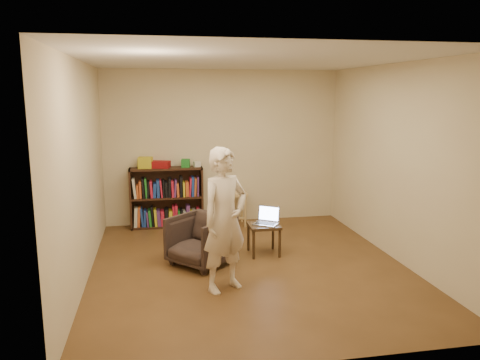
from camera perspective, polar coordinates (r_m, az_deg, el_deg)
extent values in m
plane|color=#4D3218|center=(6.16, 1.11, -10.51)|extent=(4.50, 4.50, 0.00)
plane|color=silver|center=(5.76, 1.20, 14.41)|extent=(4.50, 4.50, 0.00)
plane|color=beige|center=(8.01, -2.10, 4.01)|extent=(4.00, 0.00, 4.00)
plane|color=beige|center=(5.76, -18.73, 0.88)|extent=(0.00, 4.50, 4.50)
plane|color=beige|center=(6.52, 18.65, 1.95)|extent=(0.00, 4.50, 4.50)
cube|color=black|center=(7.90, -13.17, -2.24)|extent=(0.03, 0.30, 1.00)
cube|color=black|center=(7.93, -4.70, -1.95)|extent=(0.03, 0.30, 1.00)
cube|color=black|center=(8.03, -8.96, -1.88)|extent=(1.20, 0.02, 1.00)
cube|color=black|center=(8.02, -8.83, -5.48)|extent=(1.20, 0.30, 0.03)
cube|color=black|center=(7.90, -8.93, -2.10)|extent=(1.14, 0.30, 0.03)
cube|color=black|center=(7.81, -9.03, 1.38)|extent=(1.20, 0.30, 0.03)
cube|color=gold|center=(7.81, -11.46, 2.09)|extent=(0.25, 0.20, 0.18)
cube|color=maroon|center=(7.82, -9.75, 1.87)|extent=(0.37, 0.31, 0.11)
cube|color=#1E7326|center=(7.82, -6.65, 2.06)|extent=(0.15, 0.15, 0.13)
cube|color=beige|center=(7.85, -5.26, 1.95)|extent=(0.13, 0.13, 0.09)
cube|color=tan|center=(7.86, -0.67, -1.65)|extent=(0.39, 0.39, 0.04)
cylinder|color=tan|center=(7.76, -1.61, -3.99)|extent=(0.04, 0.04, 0.53)
cylinder|color=tan|center=(7.81, 0.65, -3.89)|extent=(0.04, 0.04, 0.53)
cylinder|color=tan|center=(8.05, -1.95, -3.45)|extent=(0.04, 0.04, 0.53)
cylinder|color=tan|center=(8.10, 0.23, -3.35)|extent=(0.04, 0.04, 0.53)
imported|color=#322721|center=(6.16, -4.79, -7.32)|extent=(1.00, 1.00, 0.65)
cube|color=black|center=(6.50, 2.92, -5.58)|extent=(0.42, 0.42, 0.04)
cylinder|color=black|center=(6.36, 1.69, -7.96)|extent=(0.04, 0.04, 0.39)
cylinder|color=black|center=(6.44, 4.86, -7.74)|extent=(0.04, 0.04, 0.39)
cylinder|color=black|center=(6.69, 1.03, -6.99)|extent=(0.04, 0.04, 0.39)
cylinder|color=black|center=(6.77, 4.05, -6.81)|extent=(0.04, 0.04, 0.39)
cube|color=#ABAAAF|center=(6.48, 3.14, -5.38)|extent=(0.39, 0.37, 0.02)
cube|color=black|center=(6.48, 3.14, -5.29)|extent=(0.29, 0.26, 0.00)
cube|color=#ABAAAF|center=(6.56, 3.55, -4.09)|extent=(0.28, 0.21, 0.22)
cube|color=#A3B6E4|center=(6.56, 3.55, -4.09)|extent=(0.25, 0.18, 0.18)
imported|color=beige|center=(5.24, -1.86, -4.89)|extent=(0.71, 0.64, 1.63)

